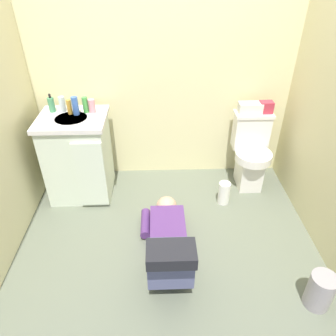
{
  "coord_description": "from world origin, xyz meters",
  "views": [
    {
      "loc": [
        -0.06,
        -1.94,
        2.01
      ],
      "look_at": [
        0.02,
        0.36,
        0.45
      ],
      "focal_mm": 33.97,
      "sensor_mm": 36.0,
      "label": 1
    }
  ],
  "objects_px": {
    "toilet": "(251,152)",
    "paper_towel_roll": "(224,193)",
    "faucet": "(74,105)",
    "person_plumber": "(168,243)",
    "bottle_green": "(85,105)",
    "soap_dispenser": "(51,105)",
    "vanity_cabinet": "(79,156)",
    "bottle_clear": "(62,104)",
    "bottle_amber": "(69,107)",
    "trash_can": "(320,291)",
    "bottle_pink": "(92,106)",
    "toiletry_bag": "(266,107)",
    "tissue_box": "(250,108)",
    "bottle_blue": "(75,106)"
  },
  "relations": [
    {
      "from": "tissue_box",
      "to": "trash_can",
      "type": "distance_m",
      "value": 1.65
    },
    {
      "from": "person_plumber",
      "to": "bottle_amber",
      "type": "height_order",
      "value": "bottle_amber"
    },
    {
      "from": "vanity_cabinet",
      "to": "tissue_box",
      "type": "xyz_separation_m",
      "value": [
        1.62,
        0.19,
        0.38
      ]
    },
    {
      "from": "toiletry_bag",
      "to": "bottle_green",
      "type": "relative_size",
      "value": 0.87
    },
    {
      "from": "vanity_cabinet",
      "to": "bottle_pink",
      "type": "relative_size",
      "value": 6.68
    },
    {
      "from": "faucet",
      "to": "person_plumber",
      "type": "bearing_deg",
      "value": -51.82
    },
    {
      "from": "vanity_cabinet",
      "to": "bottle_amber",
      "type": "bearing_deg",
      "value": 108.31
    },
    {
      "from": "faucet",
      "to": "trash_can",
      "type": "xyz_separation_m",
      "value": [
        1.82,
        -1.46,
        -0.73
      ]
    },
    {
      "from": "vanity_cabinet",
      "to": "toiletry_bag",
      "type": "height_order",
      "value": "toiletry_bag"
    },
    {
      "from": "toiletry_bag",
      "to": "bottle_green",
      "type": "distance_m",
      "value": 1.67
    },
    {
      "from": "person_plumber",
      "to": "bottle_clear",
      "type": "distance_m",
      "value": 1.54
    },
    {
      "from": "bottle_clear",
      "to": "bottle_amber",
      "type": "bearing_deg",
      "value": -37.74
    },
    {
      "from": "bottle_amber",
      "to": "bottle_green",
      "type": "distance_m",
      "value": 0.14
    },
    {
      "from": "paper_towel_roll",
      "to": "bottle_amber",
      "type": "bearing_deg",
      "value": 168.1
    },
    {
      "from": "faucet",
      "to": "bottle_pink",
      "type": "distance_m",
      "value": 0.18
    },
    {
      "from": "bottle_blue",
      "to": "bottle_green",
      "type": "distance_m",
      "value": 0.09
    },
    {
      "from": "vanity_cabinet",
      "to": "bottle_clear",
      "type": "distance_m",
      "value": 0.5
    },
    {
      "from": "person_plumber",
      "to": "bottle_amber",
      "type": "bearing_deg",
      "value": 130.99
    },
    {
      "from": "person_plumber",
      "to": "soap_dispenser",
      "type": "distance_m",
      "value": 1.6
    },
    {
      "from": "bottle_amber",
      "to": "bottle_pink",
      "type": "relative_size",
      "value": 1.05
    },
    {
      "from": "vanity_cabinet",
      "to": "toilet",
      "type": "bearing_deg",
      "value": 3.33
    },
    {
      "from": "person_plumber",
      "to": "tissue_box",
      "type": "bearing_deg",
      "value": 52.97
    },
    {
      "from": "bottle_green",
      "to": "soap_dispenser",
      "type": "bearing_deg",
      "value": 175.26
    },
    {
      "from": "bottle_pink",
      "to": "paper_towel_roll",
      "type": "xyz_separation_m",
      "value": [
        1.2,
        -0.32,
        -0.77
      ]
    },
    {
      "from": "faucet",
      "to": "tissue_box",
      "type": "distance_m",
      "value": 1.63
    },
    {
      "from": "vanity_cabinet",
      "to": "bottle_green",
      "type": "height_order",
      "value": "bottle_green"
    },
    {
      "from": "tissue_box",
      "to": "bottle_pink",
      "type": "bearing_deg",
      "value": -176.33
    },
    {
      "from": "person_plumber",
      "to": "bottle_amber",
      "type": "xyz_separation_m",
      "value": [
        -0.83,
        0.96,
        0.71
      ]
    },
    {
      "from": "faucet",
      "to": "paper_towel_roll",
      "type": "xyz_separation_m",
      "value": [
        1.37,
        -0.37,
        -0.76
      ]
    },
    {
      "from": "toilet",
      "to": "paper_towel_roll",
      "type": "height_order",
      "value": "toilet"
    },
    {
      "from": "faucet",
      "to": "bottle_clear",
      "type": "bearing_deg",
      "value": -169.55
    },
    {
      "from": "bottle_green",
      "to": "paper_towel_roll",
      "type": "distance_m",
      "value": 1.51
    },
    {
      "from": "bottle_green",
      "to": "bottle_amber",
      "type": "bearing_deg",
      "value": -167.48
    },
    {
      "from": "toilet",
      "to": "bottle_green",
      "type": "bearing_deg",
      "value": 179.87
    },
    {
      "from": "soap_dispenser",
      "to": "bottle_green",
      "type": "distance_m",
      "value": 0.31
    },
    {
      "from": "bottle_pink",
      "to": "faucet",
      "type": "bearing_deg",
      "value": 163.29
    },
    {
      "from": "toilet",
      "to": "tissue_box",
      "type": "distance_m",
      "value": 0.44
    },
    {
      "from": "bottle_amber",
      "to": "bottle_green",
      "type": "bearing_deg",
      "value": 12.52
    },
    {
      "from": "toiletry_bag",
      "to": "bottle_clear",
      "type": "distance_m",
      "value": 1.87
    },
    {
      "from": "person_plumber",
      "to": "bottle_pink",
      "type": "bearing_deg",
      "value": 123.14
    },
    {
      "from": "faucet",
      "to": "paper_towel_roll",
      "type": "bearing_deg",
      "value": -15.04
    },
    {
      "from": "toilet",
      "to": "trash_can",
      "type": "xyz_separation_m",
      "value": [
        0.14,
        -1.41,
        -0.23
      ]
    },
    {
      "from": "person_plumber",
      "to": "soap_dispenser",
      "type": "bearing_deg",
      "value": 134.69
    },
    {
      "from": "vanity_cabinet",
      "to": "trash_can",
      "type": "bearing_deg",
      "value": -35.91
    },
    {
      "from": "bottle_amber",
      "to": "bottle_pink",
      "type": "xyz_separation_m",
      "value": [
        0.19,
        0.02,
        -0.0
      ]
    },
    {
      "from": "person_plumber",
      "to": "bottle_blue",
      "type": "height_order",
      "value": "bottle_blue"
    },
    {
      "from": "person_plumber",
      "to": "bottle_clear",
      "type": "bearing_deg",
      "value": 131.77
    },
    {
      "from": "bottle_amber",
      "to": "bottle_pink",
      "type": "distance_m",
      "value": 0.19
    },
    {
      "from": "tissue_box",
      "to": "paper_towel_roll",
      "type": "height_order",
      "value": "tissue_box"
    },
    {
      "from": "toilet",
      "to": "vanity_cabinet",
      "type": "distance_m",
      "value": 1.67
    }
  ]
}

